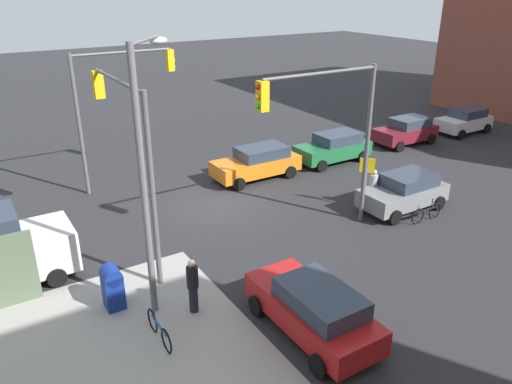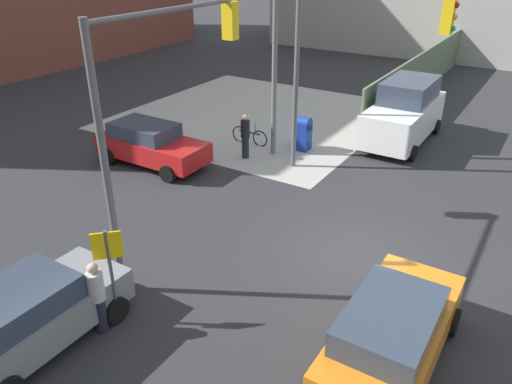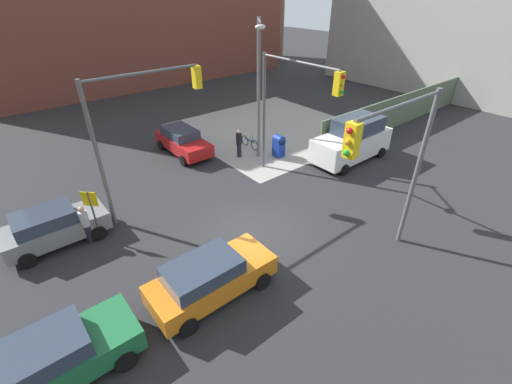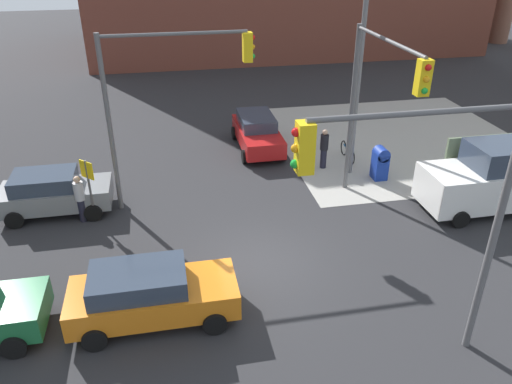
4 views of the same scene
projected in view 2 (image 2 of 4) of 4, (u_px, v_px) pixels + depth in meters
ground_plane at (359, 256)px, 13.79m from camera, size 120.00×120.00×0.00m
sidewalk_corner at (256, 115)px, 24.85m from camera, size 12.00×12.00×0.01m
construction_fence at (426, 70)px, 28.36m from camera, size 19.95×0.12×2.40m
traffic_signal_nw_corner at (162, 89)px, 11.95m from camera, size 5.32×0.36×6.50m
traffic_signal_ne_corner at (351, 50)px, 16.30m from camera, size 0.36×5.21×6.50m
street_lamp_corner at (279, 36)px, 18.03m from camera, size 1.87×2.16×8.00m
warning_sign_two_way at (109, 262)px, 10.73m from camera, size 0.48×0.48×2.40m
mailbox_blue at (302, 132)px, 20.50m from camera, size 0.56×0.64×1.43m
coupe_orange at (392, 332)px, 9.93m from camera, size 4.47×2.02×1.62m
hatchback_gray at (31, 314)px, 10.41m from camera, size 3.98×2.02×1.62m
coupe_red at (151, 144)px, 19.10m from camera, size 2.02×4.42×1.62m
van_white_delivery at (404, 112)px, 21.16m from camera, size 5.40×2.32×2.62m
pedestrian_crossing at (245, 136)px, 19.61m from camera, size 0.36×0.36×1.80m
pedestrian_waiting at (97, 296)px, 10.77m from camera, size 0.36×0.36×1.80m
bicycle_leaning_on_fence at (250, 136)px, 21.27m from camera, size 0.05×1.75×0.97m
bicycle_at_crosswalk at (0, 308)px, 11.32m from camera, size 1.75×0.05×0.97m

